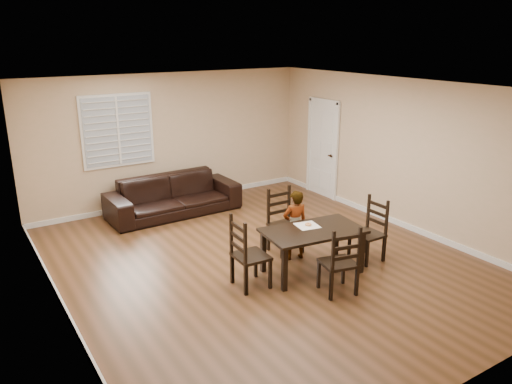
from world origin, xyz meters
TOP-DOWN VIEW (x-y plane):
  - ground at (0.00, 0.00)m, footprint 7.00×7.00m
  - room at (0.04, 0.18)m, footprint 6.04×7.04m
  - dining_table at (0.41, -0.68)m, footprint 1.55×0.99m
  - chair_near at (0.51, 0.26)m, footprint 0.48×0.45m
  - chair_far at (0.30, -1.46)m, footprint 0.53×0.51m
  - chair_left at (-0.71, -0.55)m, footprint 0.47×0.50m
  - chair_right at (1.53, -0.80)m, footprint 0.42×0.45m
  - child at (0.48, -0.16)m, footprint 0.45×0.34m
  - napkin at (0.43, -0.52)m, footprint 0.37×0.37m
  - donut at (0.45, -0.52)m, footprint 0.10×0.10m
  - sofa at (-0.29, 2.81)m, footprint 2.60×1.06m

SIDE VIEW (x-z plane):
  - ground at x=0.00m, z-range 0.00..0.00m
  - sofa at x=-0.29m, z-range 0.00..0.75m
  - chair_far at x=0.30m, z-range -0.05..0.96m
  - chair_right at x=1.53m, z-range -0.05..0.96m
  - chair_near at x=0.51m, z-range -0.05..1.01m
  - chair_left at x=-0.71m, z-range -0.05..1.01m
  - child at x=0.48m, z-range 0.00..1.13m
  - dining_table at x=0.41m, z-range 0.25..0.94m
  - napkin at x=0.43m, z-range 0.68..0.69m
  - donut at x=0.45m, z-range 0.69..0.73m
  - room at x=0.04m, z-range 0.45..3.17m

